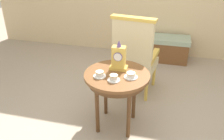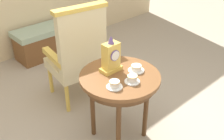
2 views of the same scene
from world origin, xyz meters
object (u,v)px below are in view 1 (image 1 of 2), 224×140
(mantel_clock, at_px, (119,58))
(teacup_right, at_px, (114,78))
(side_table, at_px, (117,80))
(armchair, at_px, (135,55))
(teacup_center, at_px, (131,75))
(window_bench, at_px, (162,48))
(teacup_left, at_px, (100,74))

(mantel_clock, bearing_deg, teacup_right, -88.93)
(teacup_right, distance_m, mantel_clock, 0.27)
(side_table, distance_m, armchair, 0.72)
(side_table, height_order, teacup_center, teacup_center)
(side_table, height_order, teacup_right, teacup_right)
(side_table, bearing_deg, mantel_clock, 91.38)
(side_table, xyz_separation_m, window_bench, (0.40, 1.96, -0.38))
(teacup_left, bearing_deg, armchair, 73.93)
(side_table, bearing_deg, armchair, 83.72)
(armchair, bearing_deg, teacup_center, -84.00)
(teacup_center, bearing_deg, mantel_clock, 137.11)
(armchair, height_order, window_bench, armchair)
(mantel_clock, height_order, armchair, armchair)
(teacup_left, relative_size, teacup_right, 1.02)
(teacup_left, bearing_deg, side_table, 33.10)
(teacup_right, height_order, mantel_clock, mantel_clock)
(teacup_left, xyz_separation_m, teacup_right, (0.16, -0.04, 0.00))
(teacup_left, relative_size, window_bench, 0.14)
(side_table, xyz_separation_m, mantel_clock, (-0.00, 0.11, 0.22))
(side_table, distance_m, teacup_left, 0.22)
(teacup_center, height_order, mantel_clock, mantel_clock)
(armchair, bearing_deg, side_table, -96.28)
(teacup_right, height_order, window_bench, teacup_right)
(armchair, bearing_deg, teacup_right, -95.09)
(teacup_right, relative_size, armchair, 0.11)
(teacup_right, bearing_deg, teacup_center, 32.86)
(mantel_clock, relative_size, armchair, 0.29)
(mantel_clock, bearing_deg, teacup_left, -126.51)
(side_table, xyz_separation_m, teacup_right, (0.00, -0.15, 0.11))
(side_table, bearing_deg, window_bench, 78.49)
(window_bench, bearing_deg, side_table, -101.51)
(side_table, height_order, armchair, armchair)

